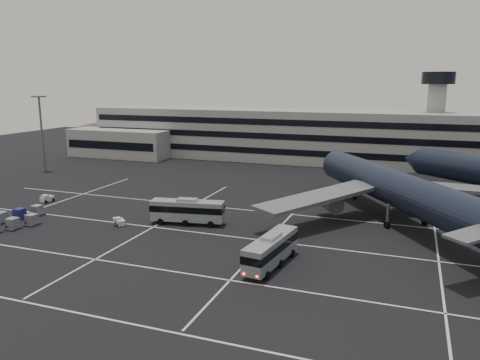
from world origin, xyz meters
name	(u,v)px	position (x,y,z in m)	size (l,w,h in m)	color
ground	(176,240)	(0.00, 0.00, 0.00)	(260.00, 260.00, 0.00)	black
lane_markings	(185,239)	(0.95, 0.72, 0.01)	(90.00, 55.62, 0.01)	silver
terminal	(287,136)	(-2.95, 71.14, 6.93)	(125.00, 26.00, 24.00)	gray
hills	(383,155)	(17.99, 170.00, -12.07)	(352.00, 180.00, 44.00)	#38332B
lightpole_left	(41,123)	(-55.00, 35.00, 11.82)	(2.40, 2.40, 18.28)	slate
trijet_main	(403,191)	(29.11, 18.73, 5.25)	(40.85, 51.08, 18.08)	black
bus_near	(271,249)	(15.05, -4.39, 2.14)	(3.96, 11.32, 3.91)	gray
bus_far	(187,210)	(-1.89, 7.37, 2.20)	(11.69, 4.57, 4.03)	gray
tug_a	(47,199)	(-32.09, 10.46, 0.64)	(1.66, 2.42, 1.44)	beige
tug_b	(120,222)	(-11.20, 3.01, 0.57)	(2.31, 2.24, 1.30)	beige
uld_cluster	(2,221)	(-27.76, -3.67, 0.85)	(10.14, 14.81, 1.74)	#2D2D30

